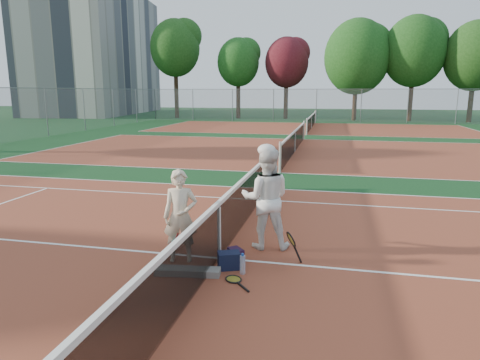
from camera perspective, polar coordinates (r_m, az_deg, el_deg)
name	(u,v)px	position (r m, az deg, el deg)	size (l,w,h in m)	color
ground	(219,259)	(7.47, -2.76, -10.41)	(130.00, 130.00, 0.00)	#0E3617
court_main	(219,258)	(7.47, -2.76, -10.39)	(23.77, 10.97, 0.01)	brown
court_far_a	(295,152)	(20.45, 7.30, 3.76)	(23.77, 10.97, 0.01)	brown
court_far_b	(311,128)	(33.83, 9.49, 6.84)	(23.77, 10.97, 0.01)	brown
net_main	(219,230)	(7.29, -2.80, -6.70)	(0.10, 10.98, 1.02)	black
net_far_a	(295,141)	(20.38, 7.34, 5.17)	(0.10, 10.98, 1.02)	black
net_far_b	(312,122)	(33.80, 9.52, 7.70)	(0.10, 10.98, 1.02)	black
fence_back	(316,106)	(40.73, 10.14, 9.74)	(32.00, 0.06, 3.00)	slate
apartment_block	(97,53)	(58.99, -18.56, 15.74)	(10.00, 22.00, 15.00)	beige
player_a	(180,216)	(7.20, -7.94, -4.79)	(0.57, 0.37, 1.56)	beige
player_b	(266,198)	(7.72, 3.48, -2.47)	(0.90, 0.70, 1.85)	white
racket_red	(174,248)	(7.30, -8.81, -8.93)	(0.36, 0.27, 0.52)	maroon
racket_black_held	(291,248)	(7.19, 6.80, -9.02)	(0.28, 0.27, 0.56)	black
racket_spare	(233,279)	(6.67, -0.88, -13.09)	(0.60, 0.27, 0.03)	black
sports_bag_navy	(229,260)	(7.03, -1.48, -10.67)	(0.35, 0.24, 0.28)	black
sports_bag_purple	(236,255)	(7.31, -0.58, -9.97)	(0.28, 0.19, 0.22)	black
net_cover_canvas	(188,271)	(6.88, -6.99, -12.02)	(1.02, 0.24, 0.11)	slate
water_bottle	(243,265)	(6.83, 0.35, -11.25)	(0.09, 0.09, 0.30)	silver
tree_back_0	(175,48)	(47.20, -8.65, 16.97)	(5.15, 5.15, 10.19)	#382314
tree_back_1	(238,63)	(45.70, -0.24, 15.39)	(4.30, 4.30, 8.21)	#382314
tree_back_maroon	(287,63)	(45.23, 6.24, 15.28)	(4.41, 4.41, 8.20)	#382314
tree_back_3	(357,57)	(43.81, 15.34, 15.54)	(6.18, 6.18, 9.57)	#382314
tree_back_4	(414,52)	(44.53, 22.21, 15.58)	(5.72, 5.72, 9.72)	#382314
tree_back_5	(476,56)	(45.13, 28.91, 14.27)	(5.43, 5.43, 9.03)	#382314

